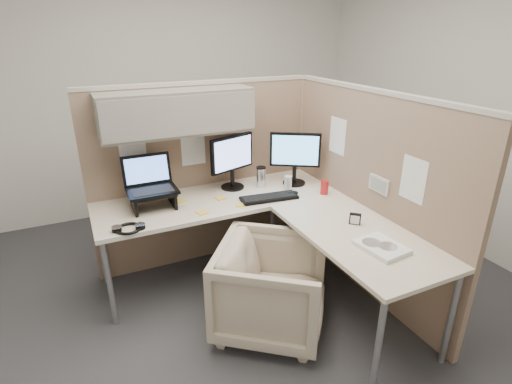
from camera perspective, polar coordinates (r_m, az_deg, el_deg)
name	(u,v)px	position (r m, az deg, el deg)	size (l,w,h in m)	color
ground	(258,304)	(3.29, 0.30, -15.66)	(4.50, 4.50, 0.00)	#303034
partition_back	(193,147)	(3.42, -9.02, 6.32)	(2.00, 0.36, 1.63)	#92745F
partition_right	(364,193)	(3.27, 15.21, -0.15)	(0.07, 2.03, 1.63)	#92745F
desk	(266,217)	(3.07, 1.41, -3.53)	(2.00, 1.98, 0.73)	beige
office_chair	(272,284)	(2.87, 2.26, -12.94)	(0.72, 0.67, 0.74)	#BFAB98
monitor_left	(232,158)	(3.42, -3.44, 4.90)	(0.43, 0.20, 0.47)	black
monitor_right	(295,154)	(3.52, 5.60, 5.38)	(0.39, 0.26, 0.47)	black
laptop_station	(151,189)	(3.19, -14.73, 0.47)	(0.37, 0.32, 0.39)	black
keyboard	(269,198)	(3.27, 1.87, -0.83)	(0.47, 0.16, 0.02)	black
mouse	(292,193)	(3.35, 5.23, -0.17)	(0.10, 0.07, 0.04)	black
travel_mug	(261,177)	(3.50, 0.72, 2.20)	(0.08, 0.08, 0.18)	silver
soda_can_green	(324,187)	(3.40, 9.75, 0.65)	(0.07, 0.07, 0.12)	#B21E1E
soda_can_silver	(288,183)	(3.46, 4.60, 1.33)	(0.07, 0.07, 0.12)	silver
sticky_note_c	(181,201)	(3.28, -10.72, -1.24)	(0.08, 0.08, 0.01)	gold
sticky_note_a	(202,213)	(3.05, -7.71, -2.93)	(0.08, 0.08, 0.01)	gold
sticky_note_d	(221,198)	(3.29, -5.09, -0.86)	(0.08, 0.08, 0.01)	gold
sticky_note_b	(240,205)	(3.16, -2.26, -1.84)	(0.08, 0.08, 0.01)	gold
headphones	(129,228)	(2.91, -17.73, -4.95)	(0.22, 0.21, 0.03)	black
paper_stack	(382,247)	(2.67, 17.50, -7.49)	(0.26, 0.32, 0.03)	white
desk_clock	(355,219)	(2.93, 13.97, -3.75)	(0.08, 0.08, 0.08)	black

